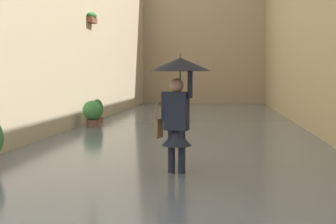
{
  "coord_description": "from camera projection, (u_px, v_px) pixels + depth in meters",
  "views": [
    {
      "loc": [
        -0.97,
        2.42,
        1.74
      ],
      "look_at": [
        -0.1,
        -5.89,
        1.14
      ],
      "focal_mm": 53.51,
      "sensor_mm": 36.0,
      "label": 1
    }
  ],
  "objects": [
    {
      "name": "ground_plane",
      "position": [
        189.0,
        131.0,
        15.99
      ],
      "size": [
        67.34,
        67.34,
        0.0
      ],
      "primitive_type": "plane",
      "color": "slate"
    },
    {
      "name": "potted_plant_mid_right",
      "position": [
        92.0,
        113.0,
        15.89
      ],
      "size": [
        0.62,
        0.62,
        0.97
      ],
      "color": "brown",
      "rests_on": "ground_plane"
    },
    {
      "name": "person_wading",
      "position": [
        178.0,
        91.0,
        8.24
      ],
      "size": [
        1.02,
        1.02,
        2.12
      ],
      "color": "#2D2319",
      "rests_on": "ground_plane"
    },
    {
      "name": "flood_water",
      "position": [
        189.0,
        129.0,
        15.99
      ],
      "size": [
        7.9,
        32.93,
        0.13
      ],
      "primitive_type": "cube",
      "color": "slate",
      "rests_on": "ground_plane"
    },
    {
      "name": "building_facade_far",
      "position": [
        204.0,
        21.0,
        29.88
      ],
      "size": [
        10.7,
        1.8,
        10.07
      ],
      "primitive_type": "cube",
      "color": "tan",
      "rests_on": "ground_plane"
    },
    {
      "name": "potted_plant_near_right",
      "position": [
        97.0,
        112.0,
        17.3
      ],
      "size": [
        0.4,
        0.4,
        0.95
      ],
      "color": "#9E563D",
      "rests_on": "ground_plane"
    }
  ]
}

